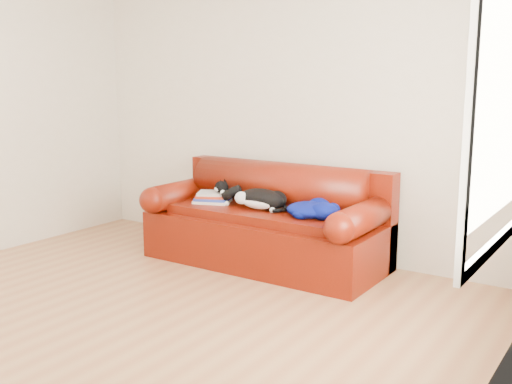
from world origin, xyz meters
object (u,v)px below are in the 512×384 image
blanket (312,209)px  book_stack (213,197)px  sofa_base (265,237)px  cat (260,199)px

blanket → book_stack: bearing=180.0°
blanket → sofa_base: bearing=173.8°
sofa_base → book_stack: size_ratio=5.62×
book_stack → cat: cat is taller
book_stack → blanket: (1.03, -0.00, 0.02)m
book_stack → sofa_base: bearing=5.8°
sofa_base → blanket: bearing=-6.2°
cat → sofa_base: bearing=56.5°
book_stack → blanket: bearing=-0.0°
sofa_base → book_stack: (-0.53, -0.05, 0.31)m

